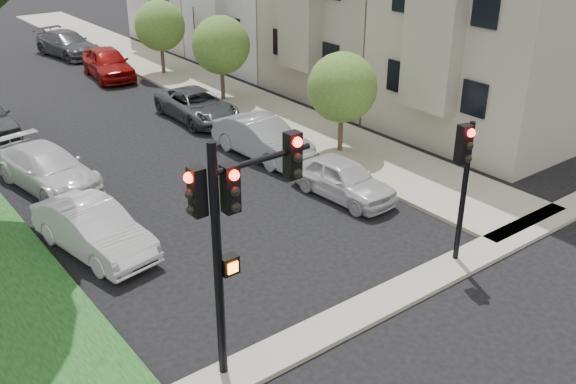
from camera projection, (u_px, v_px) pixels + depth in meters
ground at (431, 357)px, 13.62m from camera, size 140.00×140.00×0.00m
sidewalk_right at (173, 72)px, 34.52m from camera, size 3.50×44.00×0.12m
sidewalk_cross at (366, 310)px, 15.03m from camera, size 60.00×1.00×0.12m
small_tree_a at (342, 87)px, 23.04m from camera, size 2.54×2.54×3.82m
small_tree_b at (221, 45)px, 28.86m from camera, size 2.63×2.63×3.95m
small_tree_c at (160, 26)px, 33.13m from camera, size 2.60×2.60×3.91m
traffic_signal_main at (233, 217)px, 11.85m from camera, size 2.48×0.64×5.10m
traffic_signal_secondary at (464, 169)px, 15.85m from camera, size 0.52×0.42×3.93m
car_parked_0 at (343, 179)px, 20.43m from camera, size 1.76×3.87×1.29m
car_parked_1 at (263, 138)px, 23.52m from camera, size 1.83×4.47×1.44m
car_parked_2 at (197, 105)px, 27.37m from camera, size 2.18×4.62×1.28m
car_parked_3 at (108, 63)px, 33.38m from camera, size 2.43×4.84×1.58m
car_parked_4 at (67, 44)px, 37.78m from camera, size 2.78×5.26×1.45m
car_parked_5 at (94, 229)px, 17.29m from camera, size 2.18×4.39×1.38m
car_parked_6 at (48, 168)px, 21.10m from camera, size 2.61×4.89×1.35m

